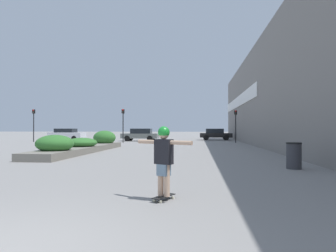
# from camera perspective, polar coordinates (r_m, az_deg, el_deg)

# --- Properties ---
(building_wall_right) EXTENTS (0.67, 49.82, 8.62)m
(building_wall_right) POSITION_cam_1_polar(r_m,az_deg,el_deg) (24.37, 17.82, 6.18)
(building_wall_right) COLOR gray
(building_wall_right) RESTS_ON ground_plane
(planter_box) EXTENTS (1.94, 11.79, 1.33)m
(planter_box) POSITION_cam_1_polar(r_m,az_deg,el_deg) (19.75, -15.88, -3.48)
(planter_box) COLOR slate
(planter_box) RESTS_ON ground_plane
(skateboard) EXTENTS (0.46, 0.63, 0.09)m
(skateboard) POSITION_cam_1_polar(r_m,az_deg,el_deg) (6.33, -0.82, -13.37)
(skateboard) COLOR black
(skateboard) RESTS_ON ground_plane
(skateboarder) EXTENTS (1.21, 0.73, 1.44)m
(skateboarder) POSITION_cam_1_polar(r_m,az_deg,el_deg) (6.19, -0.82, -5.30)
(skateboarder) COLOR tan
(skateboarder) RESTS_ON skateboard
(trash_bin) EXTENTS (0.56, 0.56, 0.97)m
(trash_bin) POSITION_cam_1_polar(r_m,az_deg,el_deg) (11.97, 22.85, -5.22)
(trash_bin) COLOR #38383D
(trash_bin) RESTS_ON ground_plane
(car_leftmost) EXTENTS (4.36, 1.98, 1.50)m
(car_leftmost) POSITION_cam_1_polar(r_m,az_deg,el_deg) (36.16, -5.29, -1.62)
(car_leftmost) COLOR slate
(car_leftmost) RESTS_ON ground_plane
(car_center_left) EXTENTS (4.18, 2.05, 1.50)m
(car_center_left) POSITION_cam_1_polar(r_m,az_deg,el_deg) (39.17, -18.72, -1.51)
(car_center_left) COLOR silver
(car_center_left) RESTS_ON ground_plane
(car_center_right) EXTENTS (4.13, 1.94, 1.58)m
(car_center_right) POSITION_cam_1_polar(r_m,az_deg,el_deg) (40.86, 22.91, -1.42)
(car_center_right) COLOR maroon
(car_center_right) RESTS_ON ground_plane
(car_rightmost) EXTENTS (4.15, 1.90, 1.49)m
(car_rightmost) POSITION_cam_1_polar(r_m,az_deg,el_deg) (39.72, 9.02, -1.52)
(car_rightmost) COLOR black
(car_rightmost) RESTS_ON ground_plane
(traffic_light_left) EXTENTS (0.28, 0.30, 3.58)m
(traffic_light_left) POSITION_cam_1_polar(r_m,az_deg,el_deg) (32.38, -8.56, 1.16)
(traffic_light_left) COLOR black
(traffic_light_left) RESTS_ON ground_plane
(traffic_light_right) EXTENTS (0.28, 0.30, 3.41)m
(traffic_light_right) POSITION_cam_1_polar(r_m,az_deg,el_deg) (32.13, 12.76, 1.00)
(traffic_light_right) COLOR black
(traffic_light_right) RESTS_ON ground_plane
(traffic_light_far_left) EXTENTS (0.28, 0.30, 3.67)m
(traffic_light_far_left) POSITION_cam_1_polar(r_m,az_deg,el_deg) (37.18, -24.23, 1.06)
(traffic_light_far_left) COLOR black
(traffic_light_far_left) RESTS_ON ground_plane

